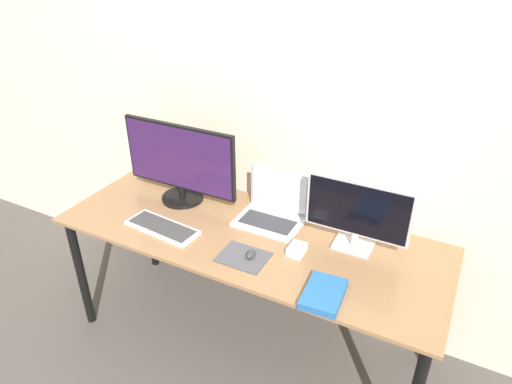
% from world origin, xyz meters
% --- Properties ---
extents(wall_back, '(7.00, 0.05, 2.50)m').
position_xyz_m(wall_back, '(0.00, 0.77, 1.25)').
color(wall_back, beige).
rests_on(wall_back, ground_plane).
extents(desk, '(1.90, 0.71, 0.72)m').
position_xyz_m(desk, '(0.00, 0.35, 0.64)').
color(desk, olive).
rests_on(desk, ground_plane).
extents(monitor_left, '(0.66, 0.22, 0.43)m').
position_xyz_m(monitor_left, '(-0.47, 0.48, 0.94)').
color(monitor_left, black).
rests_on(monitor_left, desk).
extents(monitor_right, '(0.47, 0.12, 0.34)m').
position_xyz_m(monitor_right, '(0.49, 0.48, 0.90)').
color(monitor_right, '#B2B2B7').
rests_on(monitor_right, desk).
extents(laptop, '(0.33, 0.24, 0.25)m').
position_xyz_m(laptop, '(0.05, 0.52, 0.78)').
color(laptop, '#ADADB2').
rests_on(laptop, desk).
extents(keyboard, '(0.39, 0.18, 0.02)m').
position_xyz_m(keyboard, '(-0.39, 0.19, 0.73)').
color(keyboard, silver).
rests_on(keyboard, desk).
extents(mousepad, '(0.22, 0.17, 0.00)m').
position_xyz_m(mousepad, '(0.07, 0.17, 0.72)').
color(mousepad, '#47474C').
rests_on(mousepad, desk).
extents(mouse, '(0.04, 0.06, 0.03)m').
position_xyz_m(mouse, '(0.10, 0.19, 0.74)').
color(mouse, '#333333').
rests_on(mouse, mousepad).
extents(book, '(0.16, 0.23, 0.03)m').
position_xyz_m(book, '(0.48, 0.10, 0.74)').
color(book, '#235B9E').
rests_on(book, desk).
extents(power_brick, '(0.07, 0.09, 0.04)m').
position_xyz_m(power_brick, '(0.27, 0.31, 0.74)').
color(power_brick, white).
rests_on(power_brick, desk).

